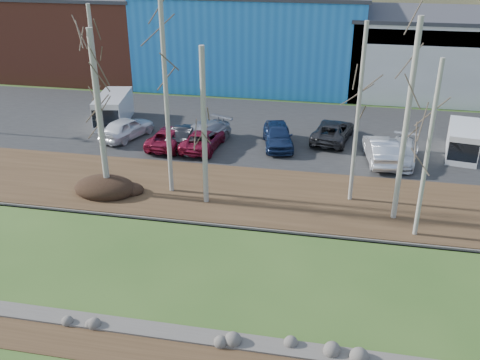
% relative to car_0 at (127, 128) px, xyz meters
% --- Properties ---
extents(near_bank_rocks, '(80.00, 0.80, 0.50)m').
position_rel_car_0_xyz_m(near_bank_rocks, '(11.83, -18.26, -0.88)').
color(near_bank_rocks, '#47423D').
rests_on(near_bank_rocks, ground).
extents(river, '(80.00, 8.00, 0.90)m').
position_rel_car_0_xyz_m(river, '(11.83, -14.16, -0.88)').
color(river, black).
rests_on(river, ground).
extents(far_bank_rocks, '(80.00, 0.80, 0.46)m').
position_rel_car_0_xyz_m(far_bank_rocks, '(11.83, -10.06, -0.88)').
color(far_bank_rocks, '#47423D').
rests_on(far_bank_rocks, ground).
extents(far_bank, '(80.00, 7.00, 0.15)m').
position_rel_car_0_xyz_m(far_bank, '(11.83, -6.86, -0.81)').
color(far_bank, '#382616').
rests_on(far_bank, ground).
extents(parking_lot, '(80.00, 14.00, 0.14)m').
position_rel_car_0_xyz_m(parking_lot, '(11.83, 3.64, -0.81)').
color(parking_lot, black).
rests_on(parking_lot, ground).
extents(building_brick, '(16.32, 12.24, 7.80)m').
position_rel_car_0_xyz_m(building_brick, '(-12.17, 17.64, 3.02)').
color(building_brick, brown).
rests_on(building_brick, ground).
extents(building_blue, '(20.40, 12.24, 8.30)m').
position_rel_car_0_xyz_m(building_blue, '(5.83, 17.64, 3.27)').
color(building_blue, blue).
rests_on(building_blue, ground).
extents(building_white, '(18.36, 12.24, 6.80)m').
position_rel_car_0_xyz_m(building_white, '(23.83, 17.62, 2.53)').
color(building_white, beige).
rests_on(building_white, ground).
extents(dirt_mound, '(3.43, 2.42, 0.67)m').
position_rel_car_0_xyz_m(dirt_mound, '(2.05, -8.27, -0.40)').
color(dirt_mound, black).
rests_on(dirt_mound, far_bank).
extents(birch_0, '(0.20, 0.20, 9.88)m').
position_rel_car_0_xyz_m(birch_0, '(2.09, -7.87, 4.21)').
color(birch_0, '#A7A598').
rests_on(birch_0, far_bank).
extents(birch_1, '(0.32, 0.32, 8.82)m').
position_rel_car_0_xyz_m(birch_1, '(2.18, -8.19, 3.68)').
color(birch_1, '#A7A598').
rests_on(birch_1, far_bank).
extents(birch_2, '(0.24, 0.24, 10.14)m').
position_rel_car_0_xyz_m(birch_2, '(5.54, -7.30, 4.34)').
color(birch_2, '#A7A598').
rests_on(birch_2, far_bank).
extents(birch_3, '(0.27, 0.27, 8.18)m').
position_rel_car_0_xyz_m(birch_3, '(7.74, -8.21, 3.36)').
color(birch_3, '#A7A598').
rests_on(birch_3, far_bank).
extents(birch_4, '(0.21, 0.21, 9.26)m').
position_rel_car_0_xyz_m(birch_4, '(15.22, -6.47, 3.90)').
color(birch_4, '#A7A598').
rests_on(birch_4, far_bank).
extents(birch_5, '(0.21, 0.21, 8.33)m').
position_rel_car_0_xyz_m(birch_5, '(18.28, -9.58, 3.43)').
color(birch_5, '#A7A598').
rests_on(birch_5, far_bank).
extents(birch_6, '(0.26, 0.26, 9.77)m').
position_rel_car_0_xyz_m(birch_6, '(17.39, -8.08, 4.15)').
color(birch_6, '#A7A598').
rests_on(birch_6, far_bank).
extents(car_0, '(3.09, 4.69, 1.48)m').
position_rel_car_0_xyz_m(car_0, '(0.00, 0.00, 0.00)').
color(car_0, silver).
rests_on(car_0, parking_lot).
extents(car_1, '(1.60, 4.01, 1.30)m').
position_rel_car_0_xyz_m(car_1, '(4.29, -0.30, -0.09)').
color(car_1, black).
rests_on(car_1, parking_lot).
extents(car_2, '(2.40, 4.70, 1.27)m').
position_rel_car_0_xyz_m(car_2, '(3.40, -0.86, -0.11)').
color(car_2, maroon).
rests_on(car_2, parking_lot).
extents(car_3, '(3.81, 5.40, 1.45)m').
position_rel_car_0_xyz_m(car_3, '(5.38, -0.31, -0.02)').
color(car_3, gray).
rests_on(car_3, parking_lot).
extents(car_4, '(2.75, 4.78, 1.53)m').
position_rel_car_0_xyz_m(car_4, '(10.41, 0.47, 0.02)').
color(car_4, '#172649').
rests_on(car_4, parking_lot).
extents(car_5, '(2.21, 4.84, 1.54)m').
position_rel_car_0_xyz_m(car_5, '(16.99, -0.86, 0.03)').
color(car_5, silver).
rests_on(car_5, parking_lot).
extents(car_6, '(3.07, 5.21, 1.36)m').
position_rel_car_0_xyz_m(car_6, '(13.93, 2.27, -0.06)').
color(car_6, '#27272A').
rests_on(car_6, parking_lot).
extents(car_7, '(2.49, 4.63, 1.28)m').
position_rel_car_0_xyz_m(car_7, '(18.28, -0.71, -0.10)').
color(car_7, silver).
rests_on(car_7, parking_lot).
extents(car_8, '(2.40, 4.70, 1.27)m').
position_rel_car_0_xyz_m(car_8, '(5.65, -0.86, -0.11)').
color(car_8, maroon).
rests_on(car_8, parking_lot).
extents(van_white, '(2.47, 4.55, 1.89)m').
position_rel_car_0_xyz_m(van_white, '(22.10, 1.11, 0.20)').
color(van_white, white).
rests_on(van_white, parking_lot).
extents(van_grey, '(2.82, 5.08, 2.10)m').
position_rel_car_0_xyz_m(van_grey, '(-2.18, 2.78, 0.31)').
color(van_grey, silver).
rests_on(van_grey, parking_lot).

